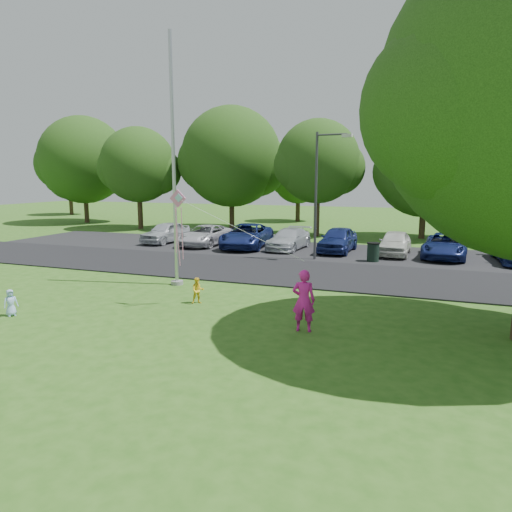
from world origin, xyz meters
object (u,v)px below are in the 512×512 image
(flagpole, at_px, (174,184))
(kite, at_px, (180,212))
(child_blue, at_px, (11,303))
(street_lamp, at_px, (321,185))
(woman, at_px, (304,301))
(trash_can, at_px, (373,252))
(child_yellow, at_px, (198,291))

(flagpole, relative_size, kite, 2.02)
(flagpole, relative_size, child_blue, 11.42)
(street_lamp, xyz_separation_m, woman, (2.01, -11.47, -3.15))
(street_lamp, bearing_deg, kite, -98.10)
(flagpole, xyz_separation_m, kite, (1.84, -2.84, -0.90))
(trash_can, height_order, woman, woman)
(street_lamp, bearing_deg, child_blue, -112.84)
(woman, xyz_separation_m, child_yellow, (-4.24, 1.60, -0.45))
(flagpole, height_order, trash_can, flagpole)
(flagpole, bearing_deg, trash_can, 48.16)
(child_yellow, relative_size, child_blue, 1.07)
(flagpole, bearing_deg, kite, -57.10)
(flagpole, distance_m, woman, 8.18)
(flagpole, relative_size, trash_can, 9.48)
(trash_can, relative_size, child_yellow, 1.13)
(child_blue, bearing_deg, kite, -29.51)
(street_lamp, height_order, trash_can, street_lamp)
(trash_can, bearing_deg, street_lamp, -170.97)
(child_blue, bearing_deg, woman, -50.08)
(flagpole, xyz_separation_m, trash_can, (7.16, 8.00, -3.63))
(street_lamp, bearing_deg, trash_can, 14.73)
(street_lamp, bearing_deg, flagpole, -114.47)
(trash_can, xyz_separation_m, child_blue, (-9.98, -13.71, -0.09))
(street_lamp, xyz_separation_m, child_yellow, (-2.24, -9.87, -3.59))
(street_lamp, bearing_deg, woman, -74.38)
(child_yellow, xyz_separation_m, child_blue, (-4.98, -3.40, -0.03))
(child_blue, relative_size, kite, 0.18)
(woman, relative_size, child_yellow, 1.95)
(trash_can, distance_m, woman, 11.94)
(child_blue, height_order, kite, kite)
(child_yellow, distance_m, kite, 2.87)
(trash_can, xyz_separation_m, kite, (-5.32, -10.84, 2.74))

